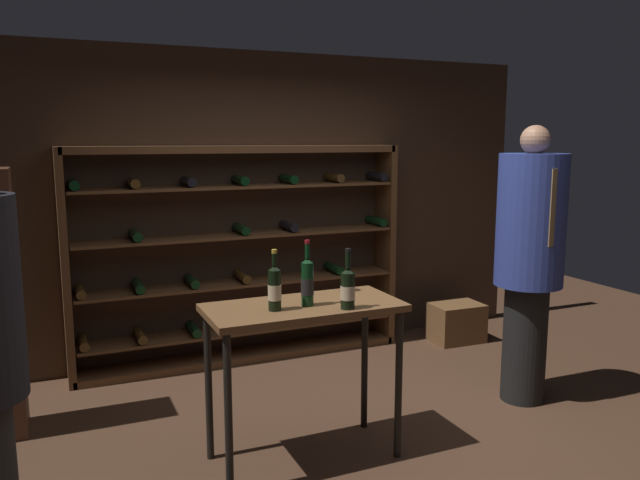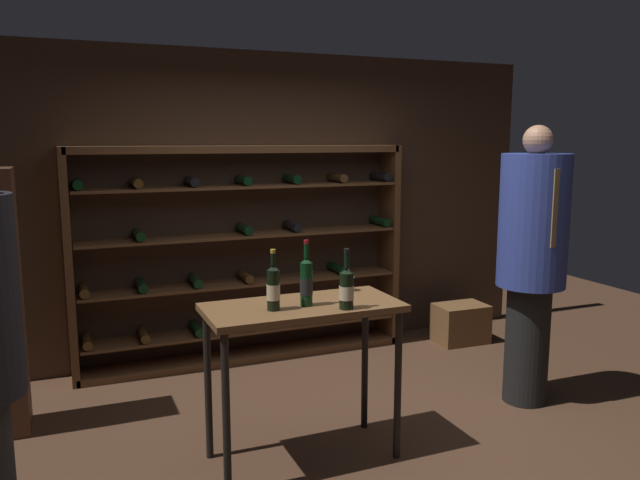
% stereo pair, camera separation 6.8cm
% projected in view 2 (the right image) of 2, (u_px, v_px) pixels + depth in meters
% --- Properties ---
extents(ground_plane, '(9.92, 9.92, 0.00)m').
position_uv_depth(ground_plane, '(361.00, 438.00, 4.07)').
color(ground_plane, '#472D1E').
extents(back_wall, '(5.32, 0.10, 2.68)m').
position_uv_depth(back_wall, '(266.00, 205.00, 5.64)').
color(back_wall, '#3D2B1E').
rests_on(back_wall, ground).
extents(wine_rack, '(2.90, 0.32, 1.87)m').
position_uv_depth(wine_rack, '(244.00, 256.00, 5.41)').
color(wine_rack, brown).
rests_on(wine_rack, ground).
extents(tasting_table, '(1.16, 0.54, 0.97)m').
position_uv_depth(tasting_table, '(303.00, 325.00, 3.70)').
color(tasting_table, brown).
rests_on(tasting_table, ground).
extents(person_bystander_dark_jacket, '(0.49, 0.50, 2.03)m').
position_uv_depth(person_bystander_dark_jacket, '(532.00, 253.00, 4.49)').
color(person_bystander_dark_jacket, black).
rests_on(person_bystander_dark_jacket, ground).
extents(wine_crate, '(0.49, 0.36, 0.37)m').
position_uv_depth(wine_crate, '(460.00, 323.00, 5.99)').
color(wine_crate, brown).
rests_on(wine_crate, ground).
extents(wine_bottle_black_capsule, '(0.07, 0.07, 0.39)m').
position_uv_depth(wine_bottle_black_capsule, '(306.00, 282.00, 3.63)').
color(wine_bottle_black_capsule, black).
rests_on(wine_bottle_black_capsule, tasting_table).
extents(wine_bottle_gold_foil, '(0.08, 0.08, 0.35)m').
position_uv_depth(wine_bottle_gold_foil, '(346.00, 288.00, 3.56)').
color(wine_bottle_gold_foil, black).
rests_on(wine_bottle_gold_foil, tasting_table).
extents(wine_bottle_red_label, '(0.08, 0.08, 0.35)m').
position_uv_depth(wine_bottle_red_label, '(273.00, 288.00, 3.53)').
color(wine_bottle_red_label, black).
rests_on(wine_bottle_red_label, tasting_table).
extents(wine_glass_stemmed_right, '(0.08, 0.08, 0.14)m').
position_uv_depth(wine_glass_stemmed_right, '(348.00, 274.00, 3.99)').
color(wine_glass_stemmed_right, silver).
rests_on(wine_glass_stemmed_right, tasting_table).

